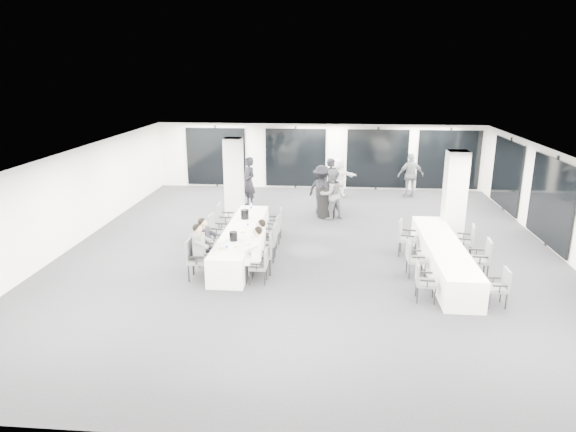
% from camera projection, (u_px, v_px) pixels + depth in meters
% --- Properties ---
extents(room, '(14.04, 16.04, 2.84)m').
position_uv_depth(room, '(341.00, 195.00, 15.49)').
color(room, '#25252A').
rests_on(room, ground).
extents(column_left, '(0.60, 0.60, 2.80)m').
position_uv_depth(column_left, '(234.00, 178.00, 17.79)').
color(column_left, silver).
rests_on(column_left, floor).
extents(column_right, '(0.60, 0.60, 2.80)m').
position_uv_depth(column_right, '(454.00, 198.00, 15.11)').
color(column_right, silver).
rests_on(column_right, floor).
extents(banquet_table_main, '(0.90, 5.00, 0.75)m').
position_uv_depth(banquet_table_main, '(242.00, 241.00, 14.49)').
color(banquet_table_main, white).
rests_on(banquet_table_main, floor).
extents(banquet_table_side, '(0.90, 5.00, 0.75)m').
position_uv_depth(banquet_table_side, '(443.00, 257.00, 13.28)').
color(banquet_table_side, white).
rests_on(banquet_table_side, floor).
extents(cocktail_table, '(0.71, 0.71, 0.98)m').
position_uv_depth(cocktail_table, '(326.00, 203.00, 18.04)').
color(cocktail_table, black).
rests_on(cocktail_table, floor).
extents(chair_main_left_near, '(0.53, 0.59, 1.03)m').
position_uv_depth(chair_main_left_near, '(195.00, 257.00, 12.72)').
color(chair_main_left_near, '#55585C').
rests_on(chair_main_left_near, floor).
extents(chair_main_left_second, '(0.55, 0.61, 1.03)m').
position_uv_depth(chair_main_left_second, '(200.00, 249.00, 13.21)').
color(chair_main_left_second, '#55585C').
rests_on(chair_main_left_second, floor).
extents(chair_main_left_mid, '(0.52, 0.56, 0.91)m').
position_uv_depth(chair_main_left_mid, '(210.00, 240.00, 14.16)').
color(chair_main_left_mid, '#55585C').
rests_on(chair_main_left_mid, floor).
extents(chair_main_left_fourth, '(0.54, 0.59, 1.00)m').
position_uv_depth(chair_main_left_fourth, '(216.00, 229.00, 14.97)').
color(chair_main_left_fourth, '#55585C').
rests_on(chair_main_left_fourth, floor).
extents(chair_main_left_far, '(0.53, 0.59, 1.02)m').
position_uv_depth(chair_main_left_far, '(224.00, 217.00, 16.05)').
color(chair_main_left_far, '#55585C').
rests_on(chair_main_left_far, floor).
extents(chair_main_right_near, '(0.44, 0.49, 0.86)m').
position_uv_depth(chair_main_right_near, '(261.00, 264.00, 12.51)').
color(chair_main_right_near, '#55585C').
rests_on(chair_main_right_near, floor).
extents(chair_main_right_second, '(0.58, 0.63, 1.02)m').
position_uv_depth(chair_main_right_second, '(265.00, 251.00, 13.08)').
color(chair_main_right_second, '#55585C').
rests_on(chair_main_right_second, floor).
extents(chair_main_right_mid, '(0.52, 0.59, 1.03)m').
position_uv_depth(chair_main_right_mid, '(269.00, 240.00, 13.95)').
color(chair_main_right_mid, '#55585C').
rests_on(chair_main_right_mid, floor).
extents(chair_main_right_fourth, '(0.52, 0.57, 0.95)m').
position_uv_depth(chair_main_right_fourth, '(274.00, 229.00, 15.04)').
color(chair_main_right_fourth, '#55585C').
rests_on(chair_main_right_fourth, floor).
extents(chair_main_right_far, '(0.51, 0.55, 0.90)m').
position_uv_depth(chair_main_right_far, '(277.00, 221.00, 15.95)').
color(chair_main_right_far, '#55585C').
rests_on(chair_main_right_far, floor).
extents(chair_side_left_near, '(0.48, 0.53, 0.90)m').
position_uv_depth(chair_side_left_near, '(423.00, 279.00, 11.54)').
color(chair_side_left_near, '#55585C').
rests_on(chair_side_left_near, floor).
extents(chair_side_left_mid, '(0.48, 0.53, 0.91)m').
position_uv_depth(chair_side_left_mid, '(413.00, 257.00, 12.90)').
color(chair_side_left_mid, '#55585C').
rests_on(chair_side_left_mid, floor).
extents(chair_side_left_far, '(0.61, 0.64, 1.01)m').
position_uv_depth(chair_side_left_far, '(405.00, 235.00, 14.35)').
color(chair_side_left_far, '#55585C').
rests_on(chair_side_left_far, floor).
extents(chair_side_right_near, '(0.45, 0.50, 0.87)m').
position_uv_depth(chair_side_right_near, '(500.00, 285.00, 11.29)').
color(chair_side_right_near, '#55585C').
rests_on(chair_side_right_near, floor).
extents(chair_side_right_mid, '(0.56, 0.61, 1.02)m').
position_uv_depth(chair_side_right_mid, '(482.00, 257.00, 12.72)').
color(chair_side_right_mid, '#55585C').
rests_on(chair_side_right_mid, floor).
extents(chair_side_right_far, '(0.57, 0.60, 0.96)m').
position_uv_depth(chair_side_right_far, '(467.00, 239.00, 14.13)').
color(chair_side_right_far, '#55585C').
rests_on(chair_side_right_far, floor).
extents(seated_guest_a, '(0.50, 0.38, 1.44)m').
position_uv_depth(seated_guest_a, '(202.00, 248.00, 12.64)').
color(seated_guest_a, '#5C5E63').
rests_on(seated_guest_a, floor).
extents(seated_guest_b, '(0.50, 0.38, 1.44)m').
position_uv_depth(seated_guest_b, '(206.00, 241.00, 13.13)').
color(seated_guest_b, black).
rests_on(seated_guest_b, floor).
extents(seated_guest_c, '(0.50, 0.38, 1.44)m').
position_uv_depth(seated_guest_c, '(255.00, 251.00, 12.44)').
color(seated_guest_c, white).
rests_on(seated_guest_c, floor).
extents(seated_guest_d, '(0.50, 0.38, 1.44)m').
position_uv_depth(seated_guest_d, '(258.00, 243.00, 13.02)').
color(seated_guest_d, white).
rests_on(seated_guest_d, floor).
extents(standing_guest_a, '(0.96, 0.90, 2.07)m').
position_uv_depth(standing_guest_a, '(331.00, 179.00, 19.45)').
color(standing_guest_a, black).
rests_on(standing_guest_a, floor).
extents(standing_guest_b, '(1.13, 1.00, 2.00)m').
position_uv_depth(standing_guest_b, '(331.00, 191.00, 17.72)').
color(standing_guest_b, '#5C5E63').
rests_on(standing_guest_b, floor).
extents(standing_guest_c, '(1.44, 1.31, 2.01)m').
position_uv_depth(standing_guest_c, '(322.00, 186.00, 18.36)').
color(standing_guest_c, black).
rests_on(standing_guest_c, floor).
extents(standing_guest_d, '(1.31, 0.88, 2.05)m').
position_uv_depth(standing_guest_d, '(411.00, 173.00, 20.71)').
color(standing_guest_d, '#5C5E63').
rests_on(standing_guest_d, floor).
extents(standing_guest_f, '(1.68, 0.68, 1.81)m').
position_uv_depth(standing_guest_f, '(339.00, 175.00, 20.88)').
color(standing_guest_f, white).
rests_on(standing_guest_f, floor).
extents(standing_guest_g, '(0.98, 1.00, 2.14)m').
position_uv_depth(standing_guest_g, '(249.00, 179.00, 19.32)').
color(standing_guest_g, black).
rests_on(standing_guest_g, floor).
extents(standing_guest_h, '(0.75, 1.04, 1.95)m').
position_uv_depth(standing_guest_h, '(451.00, 202.00, 16.39)').
color(standing_guest_h, '#5C5E63').
rests_on(standing_guest_h, floor).
extents(ice_bucket_near, '(0.21, 0.21, 0.24)m').
position_uv_depth(ice_bucket_near, '(233.00, 236.00, 13.36)').
color(ice_bucket_near, black).
rests_on(ice_bucket_near, banquet_table_main).
extents(ice_bucket_far, '(0.24, 0.24, 0.28)m').
position_uv_depth(ice_bucket_far, '(245.00, 214.00, 15.29)').
color(ice_bucket_far, black).
rests_on(ice_bucket_far, banquet_table_main).
extents(water_bottle_a, '(0.07, 0.07, 0.22)m').
position_uv_depth(water_bottle_a, '(227.00, 246.00, 12.67)').
color(water_bottle_a, silver).
rests_on(water_bottle_a, banquet_table_main).
extents(water_bottle_b, '(0.06, 0.06, 0.19)m').
position_uv_depth(water_bottle_b, '(248.00, 224.00, 14.52)').
color(water_bottle_b, silver).
rests_on(water_bottle_b, banquet_table_main).
extents(water_bottle_c, '(0.07, 0.07, 0.22)m').
position_uv_depth(water_bottle_c, '(251.00, 207.00, 16.24)').
color(water_bottle_c, silver).
rests_on(water_bottle_c, banquet_table_main).
extents(plate_a, '(0.22, 0.22, 0.03)m').
position_uv_depth(plate_a, '(221.00, 249.00, 12.75)').
color(plate_a, white).
rests_on(plate_a, banquet_table_main).
extents(plate_b, '(0.20, 0.20, 0.03)m').
position_uv_depth(plate_b, '(237.00, 247.00, 12.86)').
color(plate_b, white).
rests_on(plate_b, banquet_table_main).
extents(plate_c, '(0.19, 0.19, 0.03)m').
position_uv_depth(plate_c, '(243.00, 233.00, 14.01)').
color(plate_c, white).
rests_on(plate_c, banquet_table_main).
extents(wine_glass, '(0.07, 0.07, 0.18)m').
position_uv_depth(wine_glass, '(238.00, 248.00, 12.47)').
color(wine_glass, silver).
rests_on(wine_glass, banquet_table_main).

